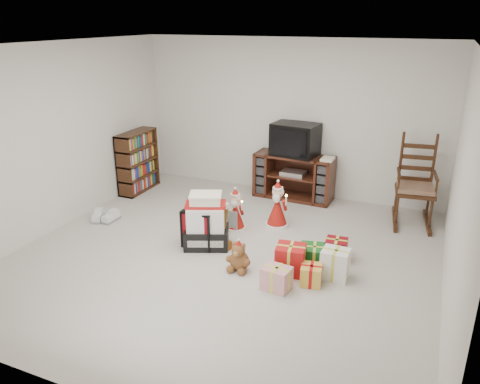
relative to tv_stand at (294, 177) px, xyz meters
name	(u,v)px	position (x,y,z in m)	size (l,w,h in m)	color
room	(224,159)	(-0.19, -2.24, 0.89)	(5.01, 5.01, 2.51)	beige
tv_stand	(294,177)	(0.00, 0.00, 0.00)	(1.28, 0.49, 0.72)	#3E1C11
bookshelf	(138,163)	(-2.52, -0.68, 0.13)	(0.28, 0.83, 1.02)	#391E0F
rocking_chair	(415,192)	(1.86, -0.21, 0.09)	(0.64, 0.93, 1.32)	#391E0F
gift_pile	(206,224)	(-0.52, -2.09, -0.05)	(0.67, 0.59, 0.70)	black
red_suitcase	(199,229)	(-0.59, -2.16, -0.11)	(0.39, 0.21, 0.59)	maroon
stocking	(219,223)	(-0.39, -1.98, -0.06)	(0.28, 0.12, 0.60)	#0F700C
teddy_bear	(239,258)	(0.11, -2.49, -0.21)	(0.24, 0.21, 0.35)	brown
santa_figurine	(277,209)	(0.12, -1.16, -0.10)	(0.33, 0.31, 0.68)	maroon
mrs_claus_figurine	(235,214)	(-0.38, -1.48, -0.13)	(0.30, 0.28, 0.61)	maroon
sneaker_pair	(105,217)	(-2.25, -1.97, -0.31)	(0.38, 0.33, 0.11)	silver
gift_cluster	(311,262)	(0.91, -2.25, -0.22)	(0.85, 1.19, 0.29)	#AC1413
crt_television	(295,139)	(0.00, 0.01, 0.61)	(0.75, 0.58, 0.51)	black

